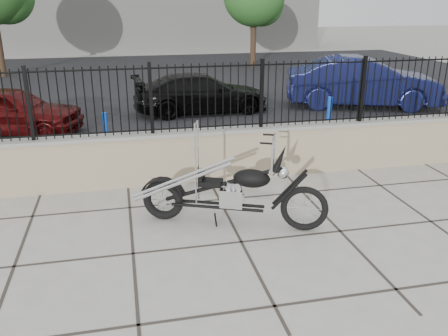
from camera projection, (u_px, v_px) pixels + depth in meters
The scene contains 10 objects.
ground_plane at pixel (241, 242), 6.66m from camera, with size 90.00×90.00×0.00m, color #99968E.
parking_lot at pixel (160, 86), 18.13m from camera, with size 30.00×30.00×0.00m, color black.
retaining_wall at pixel (208, 155), 8.78m from camera, with size 14.00×0.36×0.96m, color gray.
iron_fence at pixel (208, 97), 8.41m from camera, with size 14.00×0.08×1.20m, color black.
chopper_motorcycle at pixel (228, 175), 6.90m from camera, with size 2.67×0.47×1.60m, color black, non-canonical shape.
car_red at pixel (10, 111), 11.66m from camera, with size 1.40×3.48×1.19m, color #45090A.
car_black at pixel (201, 93), 13.86m from camera, with size 1.60×3.93×1.14m, color black.
car_blue at pixel (363, 82), 14.52m from camera, with size 1.61×4.60×1.52m, color #111640.
bollard_a at pixel (106, 132), 10.43m from camera, with size 0.10×0.10×0.87m, color #0D39C6.
bollard_b at pixel (329, 118), 11.34m from camera, with size 0.12×0.12×1.01m, color #0E1ED4.
Camera 1 is at (-1.50, -5.71, 3.26)m, focal length 38.00 mm.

